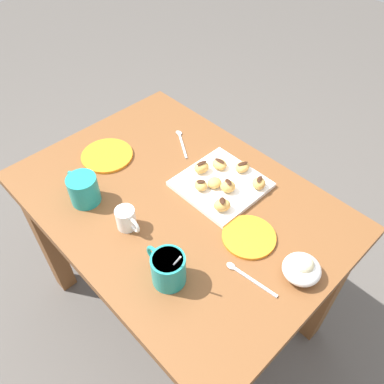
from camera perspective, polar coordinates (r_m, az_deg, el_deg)
The scene contains 26 objects.
ground_plane at distance 1.87m, azimuth -1.50°, elevation -16.17°, with size 8.00×8.00×0.00m, color #514C47.
dining_table at distance 1.37m, azimuth -1.98°, elevation -4.82°, with size 1.06×0.76×0.72m.
pastry_plate_square at distance 1.31m, azimuth 4.25°, elevation 1.12°, with size 0.26×0.26×0.02m, color white.
coffee_mug_teal_left at distance 1.05m, azimuth -3.56°, elevation -11.07°, with size 0.13×0.09×0.15m.
coffee_mug_teal_right at distance 1.28m, azimuth -15.68°, elevation 0.50°, with size 0.14×0.10×0.10m.
cream_pitcher_white at distance 1.18m, azimuth -9.64°, elevation -3.78°, with size 0.10×0.06×0.07m.
ice_cream_bowl at distance 1.11m, azimuth 15.81°, elevation -10.70°, with size 0.11×0.11×0.08m.
saucer_orange_left at distance 1.18m, azimuth 8.34°, elevation -6.51°, with size 0.16×0.16×0.01m, color orange.
saucer_orange_right at distance 1.45m, azimuth -12.34°, elevation 5.25°, with size 0.19×0.19×0.01m, color orange.
loose_spoon_near_saucer at distance 1.48m, azimuth -1.60°, elevation 7.55°, with size 0.14×0.09×0.01m.
loose_spoon_by_plate at distance 1.10m, azimuth 7.81°, elevation -12.01°, with size 0.16×0.03×0.01m.
beignet_0 at distance 1.28m, azimuth 3.29°, elevation 1.37°, with size 0.04×0.05×0.03m, color #DBA351.
beignet_1 at distance 1.35m, azimuth 3.98°, elevation 4.13°, with size 0.05×0.05×0.03m, color #DBA351.
chocolate_drizzle_1 at distance 1.34m, azimuth 4.02°, elevation 4.64°, with size 0.04×0.02×0.01m, color #381E11.
beignet_2 at distance 1.26m, azimuth 5.29°, elevation 0.83°, with size 0.04×0.05×0.04m, color #DBA351.
chocolate_drizzle_2 at distance 1.25m, azimuth 5.35°, elevation 1.49°, with size 0.03×0.02×0.01m, color #381E11.
beignet_3 at distance 1.29m, azimuth 9.77°, elevation 1.27°, with size 0.05×0.04×0.04m, color #DBA351.
chocolate_drizzle_3 at distance 1.28m, azimuth 9.88°, elevation 1.88°, with size 0.03×0.02×0.01m, color #381E11.
beignet_4 at distance 1.34m, azimuth 7.37°, elevation 3.65°, with size 0.05×0.04×0.03m, color #DBA351.
chocolate_drizzle_4 at distance 1.33m, azimuth 7.44°, elevation 4.16°, with size 0.04×0.02×0.01m, color #381E11.
beignet_5 at distance 1.21m, azimuth 4.42°, elevation -1.93°, with size 0.04×0.05×0.04m, color #DBA351.
chocolate_drizzle_5 at distance 1.19m, azimuth 4.48°, elevation -1.26°, with size 0.03×0.02×0.01m, color #381E11.
beignet_6 at distance 1.27m, azimuth 1.29°, elevation 1.00°, with size 0.04×0.05×0.03m, color #DBA351.
chocolate_drizzle_6 at distance 1.26m, azimuth 1.30°, elevation 1.54°, with size 0.03×0.02×0.01m, color #381E11.
beignet_7 at distance 1.32m, azimuth 1.40°, elevation 3.62°, with size 0.05×0.04×0.04m, color #DBA351.
chocolate_drizzle_7 at distance 1.31m, azimuth 1.42°, elevation 4.26°, with size 0.04×0.02×0.01m, color #381E11.
Camera 1 is at (-0.65, 0.56, 1.66)m, focal length 36.39 mm.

